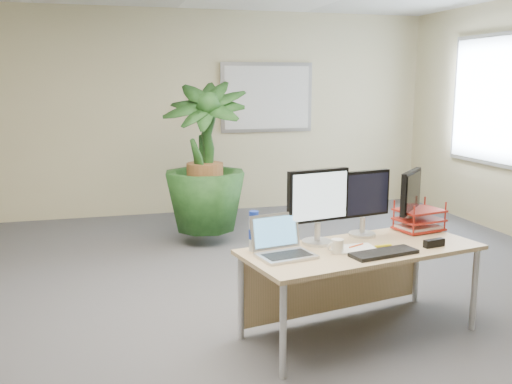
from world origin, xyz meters
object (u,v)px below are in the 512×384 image
object	(u,v)px
floor_plant	(205,176)
laptop	(282,246)
desk	(353,262)
monitor_left	(318,202)
monitor_right	(363,199)

from	to	relation	value
floor_plant	laptop	xyz separation A→B (m)	(0.03, -2.64, -0.05)
desk	monitor_left	bearing A→B (deg)	160.47
floor_plant	laptop	world-z (taller)	floor_plant
monitor_right	monitor_left	bearing A→B (deg)	-164.19
floor_plant	laptop	bearing A→B (deg)	-89.40
floor_plant	desk	bearing A→B (deg)	-76.85
monitor_right	laptop	world-z (taller)	monitor_right
desk	floor_plant	xyz separation A→B (m)	(-0.59, 2.53, 0.24)
floor_plant	laptop	size ratio (longest dim) A/B	3.67
desk	floor_plant	distance (m)	2.61
monitor_right	desk	bearing A→B (deg)	-128.81
desk	monitor_right	xyz separation A→B (m)	(0.16, 0.20, 0.41)
floor_plant	monitor_left	xyz separation A→B (m)	(0.35, -2.45, 0.19)
desk	laptop	world-z (taller)	laptop
monitor_left	monitor_right	bearing A→B (deg)	15.81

